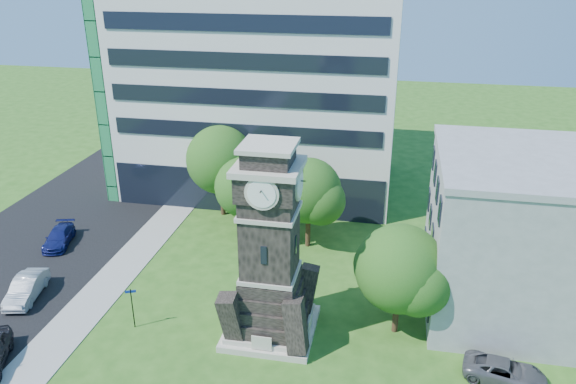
% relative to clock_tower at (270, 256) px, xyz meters
% --- Properties ---
extents(ground, '(160.00, 160.00, 0.00)m').
position_rel_clock_tower_xyz_m(ground, '(-3.00, -2.00, -5.28)').
color(ground, '#295518').
rests_on(ground, ground).
extents(sidewalk, '(3.00, 70.00, 0.06)m').
position_rel_clock_tower_xyz_m(sidewalk, '(-12.50, 3.00, -5.25)').
color(sidewalk, gray).
rests_on(sidewalk, ground).
extents(street, '(14.00, 80.00, 0.02)m').
position_rel_clock_tower_xyz_m(street, '(-21.00, 3.00, -5.27)').
color(street, black).
rests_on(street, ground).
extents(clock_tower, '(5.40, 5.40, 12.22)m').
position_rel_clock_tower_xyz_m(clock_tower, '(0.00, 0.00, 0.00)').
color(clock_tower, beige).
rests_on(clock_tower, ground).
extents(office_tall, '(26.20, 15.11, 28.60)m').
position_rel_clock_tower_xyz_m(office_tall, '(-6.20, 23.84, 8.94)').
color(office_tall, silver).
rests_on(office_tall, ground).
extents(office_low, '(15.20, 12.20, 10.40)m').
position_rel_clock_tower_xyz_m(office_low, '(16.97, 6.00, -0.07)').
color(office_low, '#9C9FA2').
rests_on(office_low, ground).
extents(car_street_mid, '(2.47, 4.72, 1.48)m').
position_rel_clock_tower_xyz_m(car_street_mid, '(-17.11, 0.34, -4.54)').
color(car_street_mid, '#A2A4A9').
rests_on(car_street_mid, ground).
extents(car_street_north, '(2.90, 4.70, 1.27)m').
position_rel_clock_tower_xyz_m(car_street_north, '(-19.25, 7.72, -4.65)').
color(car_street_north, navy).
rests_on(car_street_north, ground).
extents(car_east_lot, '(4.74, 2.87, 1.23)m').
position_rel_clock_tower_xyz_m(car_east_lot, '(13.53, -1.86, -4.67)').
color(car_east_lot, '#545459').
rests_on(car_east_lot, ground).
extents(park_bench, '(1.92, 0.51, 0.99)m').
position_rel_clock_tower_xyz_m(park_bench, '(1.17, -1.07, -4.75)').
color(park_bench, black).
rests_on(park_bench, ground).
extents(street_sign, '(0.67, 0.07, 2.78)m').
position_rel_clock_tower_xyz_m(street_sign, '(-8.49, -1.30, -3.54)').
color(street_sign, black).
rests_on(street_sign, ground).
extents(tree_nw, '(6.59, 5.99, 8.21)m').
position_rel_clock_tower_xyz_m(tree_nw, '(-7.91, 15.77, -0.28)').
color(tree_nw, '#332114').
rests_on(tree_nw, ground).
extents(tree_nc, '(5.38, 4.89, 7.05)m').
position_rel_clock_tower_xyz_m(tree_nc, '(-4.60, 11.58, -0.87)').
color(tree_nc, '#332114').
rests_on(tree_nc, ground).
extents(tree_ne, '(5.63, 5.12, 7.37)m').
position_rel_clock_tower_xyz_m(tree_ne, '(0.52, 11.39, -0.67)').
color(tree_ne, '#332114').
rests_on(tree_ne, ground).
extents(tree_east, '(5.90, 5.36, 7.15)m').
position_rel_clock_tower_xyz_m(tree_east, '(7.62, 1.47, -0.99)').
color(tree_east, '#332114').
rests_on(tree_east, ground).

